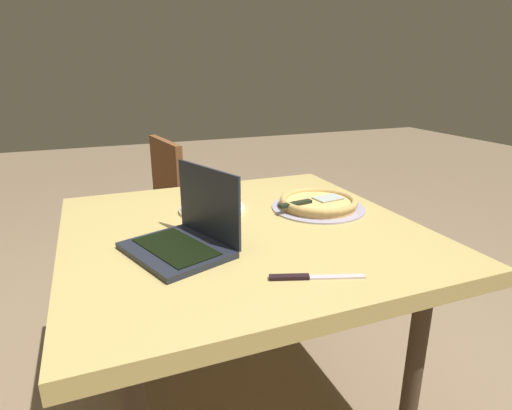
{
  "coord_description": "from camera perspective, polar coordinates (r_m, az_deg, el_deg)",
  "views": [
    {
      "loc": [
        0.44,
        1.22,
        1.24
      ],
      "look_at": [
        -0.03,
        0.04,
        0.82
      ],
      "focal_mm": 29.36,
      "sensor_mm": 36.0,
      "label": 1
    }
  ],
  "objects": [
    {
      "name": "chair_near",
      "position": [
        2.34,
        -14.59,
        -0.8
      ],
      "size": [
        0.51,
        0.51,
        0.87
      ],
      "color": "brown",
      "rests_on": "ground_plane"
    },
    {
      "name": "dining_table",
      "position": [
        1.42,
        -1.87,
        -5.54
      ],
      "size": [
        1.13,
        1.12,
        0.73
      ],
      "color": "tan",
      "rests_on": "ground_plane"
    },
    {
      "name": "pizza_tray",
      "position": [
        1.58,
        8.48,
        0.28
      ],
      "size": [
        0.35,
        0.35,
        0.04
      ],
      "color": "#9994AA",
      "rests_on": "dining_table"
    },
    {
      "name": "pizza_plate",
      "position": [
        1.54,
        -5.94,
        -0.34
      ],
      "size": [
        0.24,
        0.24,
        0.04
      ],
      "color": "silver",
      "rests_on": "dining_table"
    },
    {
      "name": "table_knife",
      "position": [
        1.07,
        6.97,
        -9.72
      ],
      "size": [
        0.24,
        0.1,
        0.01
      ],
      "color": "#C3B0B6",
      "rests_on": "dining_table"
    },
    {
      "name": "ground_plane",
      "position": [
        1.79,
        -1.63,
        -25.37
      ],
      "size": [
        12.0,
        12.0,
        0.0
      ],
      "primitive_type": "plane",
      "color": "#806950"
    },
    {
      "name": "laptop",
      "position": [
        1.22,
        -9.42,
        -3.92
      ],
      "size": [
        0.32,
        0.36,
        0.23
      ],
      "color": "#1D212B",
      "rests_on": "dining_table"
    }
  ]
}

